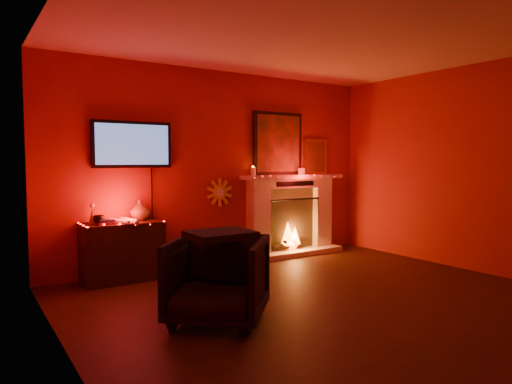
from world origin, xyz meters
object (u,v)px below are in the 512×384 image
tv (132,145)px  armchair (218,279)px  fireplace (290,208)px  console_table (123,249)px  sunburst_clock (220,192)px

tv → armchair: tv is taller
fireplace → tv: (-2.44, 0.06, 0.92)m
fireplace → armchair: fireplace is taller
console_table → tv: bearing=43.2°
sunburst_clock → tv: bearing=-178.8°
armchair → sunburst_clock: bearing=103.9°
tv → console_table: bearing=-136.8°
fireplace → console_table: size_ratio=2.27×
sunburst_clock → armchair: 2.47m
tv → fireplace: bearing=-1.5°
tv → sunburst_clock: tv is taller
fireplace → armchair: (-2.36, -2.00, -0.34)m
fireplace → armchair: size_ratio=2.58×
tv → armchair: size_ratio=1.47×
fireplace → tv: size_ratio=1.76×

